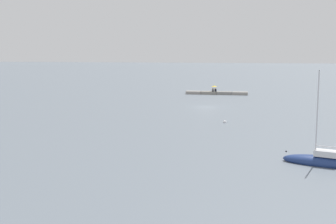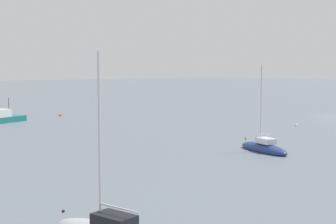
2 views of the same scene
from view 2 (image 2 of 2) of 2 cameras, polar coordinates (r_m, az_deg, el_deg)
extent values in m
plane|color=slate|center=(81.73, 17.59, -0.45)|extent=(500.00, 500.00, 0.00)
cube|color=black|center=(21.53, -6.10, -12.06)|extent=(1.92, 1.32, 0.50)
cylinder|color=silver|center=(21.39, -7.76, -2.94)|extent=(0.11, 0.11, 7.25)
cylinder|color=silver|center=(21.18, -5.55, -10.74)|extent=(2.23, 0.37, 0.08)
sphere|color=black|center=(23.92, -11.75, -10.92)|extent=(0.15, 0.15, 0.15)
ellipsoid|color=navy|center=(45.53, 10.75, -4.13)|extent=(6.46, 3.64, 1.07)
cube|color=silver|center=(45.17, 10.99, -3.21)|extent=(1.99, 1.56, 0.49)
cylinder|color=silver|center=(45.48, 10.46, 0.92)|extent=(0.11, 0.11, 6.91)
cylinder|color=silver|center=(44.87, 11.22, -2.55)|extent=(2.09, 0.76, 0.08)
sphere|color=black|center=(47.76, 8.73, -2.98)|extent=(0.14, 0.14, 0.14)
cube|color=#197266|center=(72.51, -18.03, -0.91)|extent=(4.09, 6.67, 1.04)
cylinder|color=black|center=(72.97, -17.54, 0.95)|extent=(0.06, 0.06, 1.46)
sphere|color=white|center=(66.71, 14.30, -1.47)|extent=(0.45, 0.45, 0.45)
sphere|color=#EA5914|center=(79.94, -12.06, -0.38)|extent=(0.53, 0.53, 0.53)
camera|label=1|loc=(31.81, -43.96, 6.99)|focal=47.45mm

